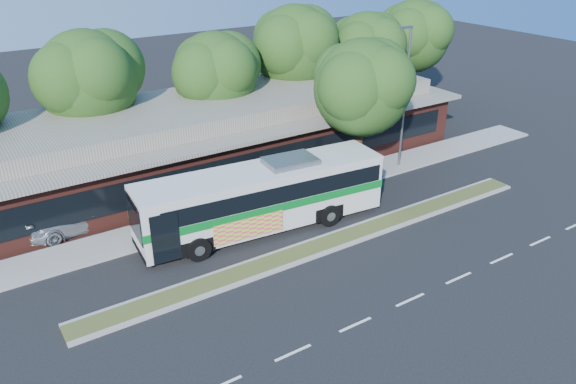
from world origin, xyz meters
The scene contains 13 objects.
ground centered at (0.00, 0.00, 0.00)m, with size 120.00×120.00×0.00m, color black.
median_strip centered at (0.00, 0.60, 0.07)m, with size 26.00×1.10×0.15m, color #3C4C20.
sidewalk centered at (0.00, 6.40, 0.06)m, with size 44.00×2.60×0.12m, color gray.
plaza_building centered at (0.00, 12.99, 2.13)m, with size 33.20×11.20×4.45m.
lamp_post centered at (9.56, 6.00, 4.90)m, with size 0.93×0.18×9.07m.
tree_bg_b centered at (-6.57, 16.14, 6.14)m, with size 6.69×6.00×9.00m.
tree_bg_c centered at (1.40, 15.13, 5.59)m, with size 6.24×5.60×8.26m.
tree_bg_d centered at (8.45, 16.15, 6.42)m, with size 6.91×6.20×9.37m.
tree_bg_e centered at (14.42, 15.14, 5.74)m, with size 6.47×5.80×8.50m.
tree_bg_f centered at (20.43, 16.14, 6.06)m, with size 6.69×6.00×8.92m.
transit_bus centered at (-2.04, 3.79, 2.05)m, with size 13.28×3.98×3.68m.
sedan centered at (-10.30, 8.95, 0.76)m, with size 2.14×5.27×1.53m, color #ACAEB3.
sidewalk_tree centered at (6.41, 6.04, 6.01)m, with size 6.35×5.69×8.72m.
Camera 1 is at (-15.04, -18.57, 14.54)m, focal length 35.00 mm.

